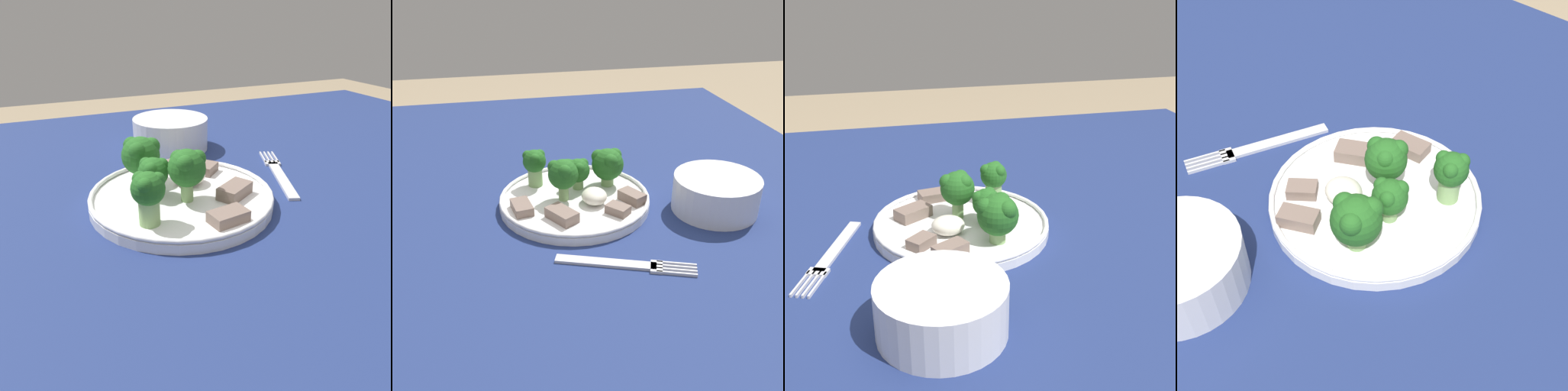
{
  "view_description": "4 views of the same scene",
  "coord_description": "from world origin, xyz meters",
  "views": [
    {
      "loc": [
        -0.21,
        -0.4,
        0.93
      ],
      "look_at": [
        -0.05,
        -0.02,
        0.72
      ],
      "focal_mm": 35.0,
      "sensor_mm": 36.0,
      "label": 1
    },
    {
      "loc": [
        0.55,
        -0.11,
        1.05
      ],
      "look_at": [
        -0.05,
        0.03,
        0.72
      ],
      "focal_mm": 42.0,
      "sensor_mm": 36.0,
      "label": 2
    },
    {
      "loc": [
        0.06,
        0.64,
        1.04
      ],
      "look_at": [
        -0.08,
        0.02,
        0.76
      ],
      "focal_mm": 50.0,
      "sensor_mm": 36.0,
      "label": 3
    },
    {
      "loc": [
        -0.35,
        0.31,
        1.14
      ],
      "look_at": [
        -0.08,
        0.03,
        0.74
      ],
      "focal_mm": 50.0,
      "sensor_mm": 36.0,
      "label": 4
    }
  ],
  "objects": [
    {
      "name": "meat_slice_rear_slice",
      "position": [
        -0.03,
        0.09,
        0.72
      ],
      "size": [
        0.05,
        0.04,
        0.02
      ],
      "color": "#756056",
      "rests_on": "dinner_plate"
    },
    {
      "name": "meat_slice_front_slice",
      "position": [
        0.0,
        0.06,
        0.72
      ],
      "size": [
        0.04,
        0.04,
        0.01
      ],
      "color": "#756056",
      "rests_on": "dinner_plate"
    },
    {
      "name": "meat_slice_edge_slice",
      "position": [
        -0.04,
        -0.07,
        0.72
      ],
      "size": [
        0.05,
        0.03,
        0.01
      ],
      "color": "#756056",
      "rests_on": "dinner_plate"
    },
    {
      "name": "dinner_plate",
      "position": [
        -0.06,
        0.01,
        0.71
      ],
      "size": [
        0.23,
        0.23,
        0.02
      ],
      "color": "white",
      "rests_on": "table"
    },
    {
      "name": "broccoli_floret_center_left",
      "position": [
        -0.12,
        -0.04,
        0.75
      ],
      "size": [
        0.04,
        0.04,
        0.06
      ],
      "color": "#7FA866",
      "rests_on": "dinner_plate"
    },
    {
      "name": "cream_bowl",
      "position": [
        0.0,
        0.21,
        0.73
      ],
      "size": [
        0.13,
        0.13,
        0.05
      ],
      "color": "silver",
      "rests_on": "table"
    },
    {
      "name": "sauce_dollop",
      "position": [
        -0.04,
        0.03,
        0.73
      ],
      "size": [
        0.04,
        0.04,
        0.02
      ],
      "color": "silver",
      "rests_on": "dinner_plate"
    },
    {
      "name": "meat_slice_middle_slice",
      "position": [
        0.0,
        -0.02,
        0.72
      ],
      "size": [
        0.05,
        0.05,
        0.02
      ],
      "color": "#756056",
      "rests_on": "dinner_plate"
    },
    {
      "name": "broccoli_floret_near_rim_left",
      "position": [
        -0.06,
        -0.01,
        0.76
      ],
      "size": [
        0.05,
        0.05,
        0.07
      ],
      "color": "#7FA866",
      "rests_on": "dinner_plate"
    },
    {
      "name": "broccoli_floret_front_left",
      "position": [
        -0.09,
        0.02,
        0.75
      ],
      "size": [
        0.04,
        0.04,
        0.05
      ],
      "color": "#7FA866",
      "rests_on": "dinner_plate"
    },
    {
      "name": "table",
      "position": [
        0.0,
        0.0,
        0.62
      ],
      "size": [
        1.33,
        1.02,
        0.7
      ],
      "color": "navy",
      "rests_on": "ground_plane"
    },
    {
      "name": "broccoli_floret_back_left",
      "position": [
        -0.09,
        0.07,
        0.75
      ],
      "size": [
        0.05,
        0.05,
        0.06
      ],
      "color": "#7FA866",
      "rests_on": "dinner_plate"
    },
    {
      "name": "fork",
      "position": [
        0.11,
        0.04,
        0.7
      ],
      "size": [
        0.08,
        0.17,
        0.0
      ],
      "color": "silver",
      "rests_on": "table"
    }
  ]
}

